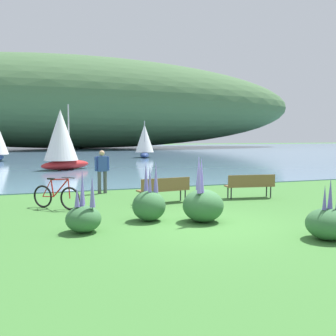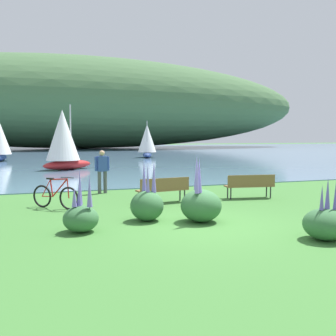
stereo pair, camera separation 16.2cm
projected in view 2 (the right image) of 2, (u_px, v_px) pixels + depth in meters
The scene contains 13 objects.
ground_plane at pixel (204, 225), 10.03m from camera, with size 200.00×200.00×0.00m, color #3D7533.
bay_water at pixel (65, 152), 54.47m from camera, with size 180.00×80.00×0.04m, color #5B7F9E.
distant_hillside at pixel (83, 103), 71.31m from camera, with size 87.30×28.00×16.46m, color #42663D.
park_bench_near_camera at pixel (250, 184), 14.20m from camera, with size 1.85×0.73×0.88m.
park_bench_further_along at pixel (163, 188), 13.15m from camera, with size 1.85×0.71×0.88m.
bicycle_leaning_near_bench at pixel (55, 196), 12.20m from camera, with size 1.34×1.25×1.01m.
person_at_shoreline at pixel (102, 169), 15.45m from camera, with size 0.60×0.29×1.71m.
echium_bush_closest_to_camera at pixel (147, 204), 10.46m from camera, with size 0.90×0.90×1.62m.
echium_bush_beside_closest at pixel (201, 204), 10.32m from camera, with size 1.09×1.09×1.75m.
echium_bush_mid_cluster at pixel (326, 223), 8.53m from camera, with size 0.97×0.97×1.38m.
echium_bush_far_cluster at pixel (81, 216), 9.23m from camera, with size 0.84×0.84×1.50m.
sailboat_nearest_to_shore at pixel (63, 139), 25.68m from camera, with size 3.70×3.07×4.33m.
sailboat_toward_hillside at pixel (147, 140), 40.61m from camera, with size 2.36×3.35×3.79m.
Camera 2 is at (-4.08, -9.04, 2.27)m, focal length 41.74 mm.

